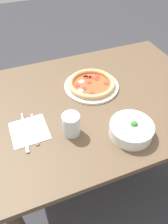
{
  "coord_description": "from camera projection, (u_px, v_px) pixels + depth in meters",
  "views": [
    {
      "loc": [
        0.37,
        0.76,
        1.5
      ],
      "look_at": [
        0.11,
        0.09,
        0.78
      ],
      "focal_mm": 35.0,
      "sensor_mm": 36.0,
      "label": 1
    }
  ],
  "objects": [
    {
      "name": "ground_plane",
      "position": [
        93.0,
        174.0,
        1.66
      ],
      "size": [
        8.0,
        8.0,
        0.0
      ],
      "primitive_type": "plane",
      "color": "#333338"
    },
    {
      "name": "dining_table",
      "position": [
        96.0,
        113.0,
        1.2
      ],
      "size": [
        1.17,
        0.86,
        0.76
      ],
      "color": "brown",
      "rests_on": "ground_plane"
    },
    {
      "name": "pizza",
      "position": [
        91.0,
        84.0,
        1.17
      ],
      "size": [
        0.29,
        0.29,
        0.04
      ],
      "color": "white",
      "rests_on": "dining_table"
    },
    {
      "name": "bowl",
      "position": [
        131.0,
        129.0,
        0.92
      ],
      "size": [
        0.19,
        0.19,
        0.07
      ],
      "color": "white",
      "rests_on": "dining_table"
    },
    {
      "name": "napkin",
      "position": [
        29.0,
        131.0,
        0.96
      ],
      "size": [
        0.16,
        0.16,
        0.0
      ],
      "color": "white",
      "rests_on": "dining_table"
    },
    {
      "name": "fork",
      "position": [
        34.0,
        128.0,
        0.96
      ],
      "size": [
        0.02,
        0.19,
        0.0
      ],
      "rotation": [
        0.0,
        0.0,
        1.5
      ],
      "color": "silver",
      "rests_on": "napkin"
    },
    {
      "name": "knife",
      "position": [
        24.0,
        130.0,
        0.96
      ],
      "size": [
        0.03,
        0.23,
        0.01
      ],
      "rotation": [
        0.0,
        0.0,
        1.5
      ],
      "color": "silver",
      "rests_on": "napkin"
    },
    {
      "name": "glass",
      "position": [
        71.0,
        124.0,
        0.92
      ],
      "size": [
        0.08,
        0.08,
        0.1
      ],
      "color": "silver",
      "rests_on": "dining_table"
    }
  ]
}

